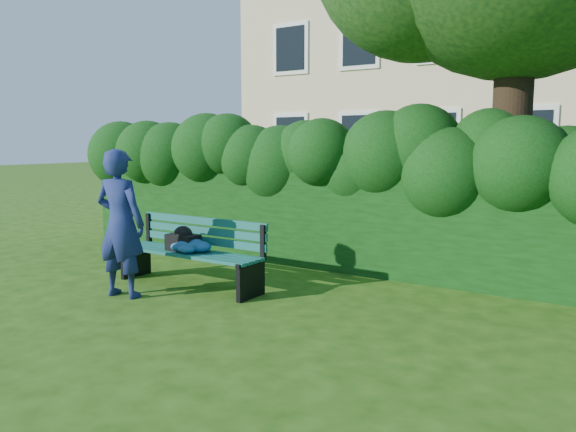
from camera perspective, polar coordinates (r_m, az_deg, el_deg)
The scene contains 5 objects.
ground at distance 6.89m, azimuth -2.75°, elevation -8.41°, with size 80.00×80.00×0.00m, color #21480D.
apartment_building at distance 20.16m, azimuth 22.49°, elevation 18.77°, with size 16.00×8.08×12.00m.
hedge at distance 8.57m, azimuth 5.85°, elevation 0.85°, with size 10.00×1.00×1.80m.
park_bench at distance 7.51m, azimuth -9.89°, elevation -3.27°, with size 2.15×0.58×0.89m.
man_reading at distance 7.12m, azimuth -16.66°, elevation -0.75°, with size 0.66×0.43×1.81m, color navy.
Camera 1 is at (3.89, -5.37, 1.90)m, focal length 35.00 mm.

